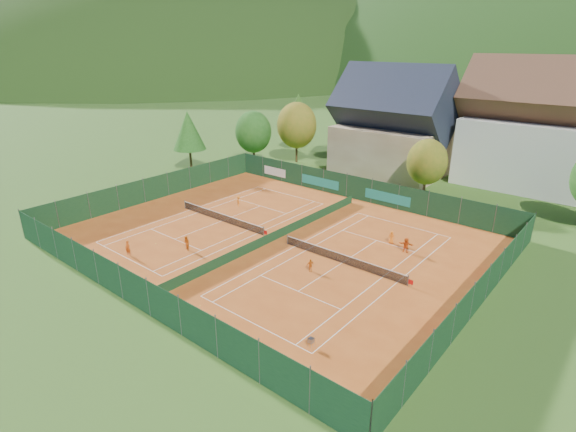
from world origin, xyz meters
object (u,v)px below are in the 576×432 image
Objects in this scene: ball_hopper at (311,340)px; player_left_mid at (186,243)px; chalet at (393,129)px; player_left_far at (238,201)px; hotel_block_a at (546,134)px; player_right_far_b at (406,245)px; player_left_near at (128,248)px; player_right_near at (310,265)px; player_right_far_a at (392,237)px.

player_left_mid is at bearing 167.04° from ball_hopper.
chalet is 26.93m from player_left_far.
player_right_far_b is (-4.59, -30.24, -6.63)m from hotel_block_a.
hotel_block_a reaches higher than ball_hopper.
hotel_block_a is at bearing -100.27° from player_left_far.
player_left_far is 0.83× the size of player_right_far_b.
player_left_near is 17.24m from player_right_near.
player_left_far is (-7.07, -25.28, -6.00)m from chalet.
ball_hopper is at bearing 174.63° from player_left_far.
player_right_near is 10.15m from player_right_far_a.
player_right_far_b reaches higher than ball_hopper.
hotel_block_a is 53.72m from player_left_near.
player_left_far is at bearing 126.46° from player_left_mid.
hotel_block_a is at bearing 86.41° from ball_hopper.
player_left_near is at bearing 30.53° from player_right_far_a.
ball_hopper is at bearing -18.54° from player_left_near.
player_left_far reaches higher than player_right_near.
ball_hopper is 17.24m from player_right_far_b.
player_right_far_b is at bearing 95.38° from ball_hopper.
player_left_near is at bearing 179.98° from ball_hopper.
player_right_near is (9.70, -33.05, -6.03)m from chalet.
hotel_block_a is at bearing -114.28° from player_right_far_b.
hotel_block_a reaches higher than player_left_mid.
player_right_near is at bearing -103.39° from hotel_block_a.
player_left_far is at bearing -105.62° from chalet.
ball_hopper is 28.17m from player_left_far.
player_left_far is 1.05× the size of player_right_near.
hotel_block_a is 40.72m from player_right_near.
player_right_far_a is 0.86× the size of player_right_far_b.
player_left_near is 1.00× the size of player_left_mid.
ball_hopper is 0.67× the size of player_right_near.
player_right_far_b is (4.71, 8.82, 0.16)m from player_right_near.
player_left_mid reaches higher than player_right_near.
player_right_far_b is at bearing -98.63° from hotel_block_a.
player_left_mid is (-18.00, 4.14, 0.17)m from ball_hopper.
chalet is at bearing 45.51° from player_right_near.
chalet is 19.94m from hotel_block_a.
player_left_far is at bearing 94.28° from player_right_near.
hotel_block_a is at bearing 44.25° from player_left_near.
player_right_far_a is (19.48, 2.01, 0.02)m from player_left_far.
player_left_mid is 1.22× the size of player_right_near.
player_right_far_b is (2.00, -0.97, 0.11)m from player_right_far_a.
player_right_far_a is at bearing -144.56° from player_left_far.
player_left_mid is at bearing 138.95° from player_right_near.
player_left_mid is at bearing 29.21° from player_right_far_a.
ball_hopper is 0.55× the size of player_left_near.
ball_hopper is 0.53× the size of player_right_far_b.
chalet is 10.72× the size of player_right_far_b.
player_left_near is at bearing 25.26° from player_right_far_b.
player_left_mid is at bearing 142.58° from player_left_far.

